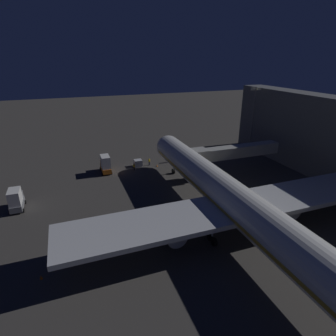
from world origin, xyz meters
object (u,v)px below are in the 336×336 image
object	(u,v)px
apron_floodlight_mast	(253,116)
ground_crew_by_belt_loader	(149,161)
cargo_truck_aft	(105,164)
baggage_container_mid_row	(138,163)
catering_truck	(16,199)
traffic_cone_nose_starboard	(157,166)
airliner_at_gate	(238,205)
traffic_cone_wingtip_svc_side	(41,277)
ground_crew_near_nose_gear	(134,166)
traffic_cone_nose_port	(173,163)
jet_bridge	(230,152)

from	to	relation	value
apron_floodlight_mast	ground_crew_by_belt_loader	distance (m)	30.71
cargo_truck_aft	baggage_container_mid_row	distance (m)	8.34
catering_truck	traffic_cone_nose_starboard	distance (m)	31.87
airliner_at_gate	traffic_cone_wingtip_svc_side	world-z (taller)	airliner_at_gate
apron_floodlight_mast	ground_crew_near_nose_gear	bearing A→B (deg)	2.27
ground_crew_near_nose_gear	traffic_cone_nose_port	world-z (taller)	ground_crew_near_nose_gear
traffic_cone_nose_starboard	traffic_cone_wingtip_svc_side	size ratio (longest dim) A/B	1.00
apron_floodlight_mast	ground_crew_by_belt_loader	xyz separation A→B (m)	(29.23, -0.67, -9.38)
jet_bridge	apron_floodlight_mast	bearing A→B (deg)	-140.55
jet_bridge	baggage_container_mid_row	world-z (taller)	jet_bridge
traffic_cone_nose_port	traffic_cone_nose_starboard	distance (m)	4.40
ground_crew_near_nose_gear	traffic_cone_nose_starboard	size ratio (longest dim) A/B	3.28
cargo_truck_aft	baggage_container_mid_row	bearing A→B (deg)	-171.04
airliner_at_gate	cargo_truck_aft	bearing A→B (deg)	-65.40
jet_bridge	ground_crew_near_nose_gear	size ratio (longest dim) A/B	11.96
airliner_at_gate	cargo_truck_aft	world-z (taller)	airliner_at_gate
ground_crew_near_nose_gear	traffic_cone_nose_port	bearing A→B (deg)	-177.57
airliner_at_gate	ground_crew_by_belt_loader	bearing A→B (deg)	-83.53
apron_floodlight_mast	traffic_cone_nose_starboard	distance (m)	29.50
baggage_container_mid_row	traffic_cone_nose_starboard	world-z (taller)	baggage_container_mid_row
cargo_truck_aft	traffic_cone_nose_starboard	bearing A→B (deg)	177.04
jet_bridge	cargo_truck_aft	size ratio (longest dim) A/B	4.42
jet_bridge	traffic_cone_wingtip_svc_side	xyz separation A→B (m)	(38.94, 20.13, -5.18)
jet_bridge	catering_truck	world-z (taller)	jet_bridge
cargo_truck_aft	ground_crew_by_belt_loader	size ratio (longest dim) A/B	2.69
ground_crew_by_belt_loader	traffic_cone_nose_starboard	bearing A→B (deg)	134.52
airliner_at_gate	traffic_cone_nose_starboard	world-z (taller)	airliner_at_gate
baggage_container_mid_row	ground_crew_by_belt_loader	distance (m)	2.81
apron_floodlight_mast	traffic_cone_wingtip_svc_side	distance (m)	62.36
jet_bridge	traffic_cone_wingtip_svc_side	bearing A→B (deg)	27.34
airliner_at_gate	traffic_cone_nose_starboard	bearing A→B (deg)	-85.99
airliner_at_gate	baggage_container_mid_row	size ratio (longest dim) A/B	35.22
cargo_truck_aft	baggage_container_mid_row	world-z (taller)	cargo_truck_aft
cargo_truck_aft	traffic_cone_wingtip_svc_side	distance (m)	33.82
catering_truck	ground_crew_by_belt_loader	world-z (taller)	catering_truck
catering_truck	baggage_container_mid_row	xyz separation A→B (m)	(-25.54, -12.95, -1.15)
ground_crew_by_belt_loader	traffic_cone_wingtip_svc_side	bearing A→B (deg)	53.78
traffic_cone_nose_port	cargo_truck_aft	bearing A→B (deg)	-2.19
jet_bridge	ground_crew_near_nose_gear	world-z (taller)	jet_bridge
airliner_at_gate	apron_floodlight_mast	size ratio (longest dim) A/B	3.64
ground_crew_by_belt_loader	traffic_cone_wingtip_svc_side	size ratio (longest dim) A/B	3.31
ground_crew_by_belt_loader	traffic_cone_nose_port	world-z (taller)	ground_crew_by_belt_loader
baggage_container_mid_row	airliner_at_gate	bearing A→B (deg)	101.07
airliner_at_gate	ground_crew_near_nose_gear	bearing A→B (deg)	-75.31
jet_bridge	traffic_cone_nose_port	size ratio (longest dim) A/B	39.24
ground_crew_near_nose_gear	cargo_truck_aft	bearing A→B (deg)	-9.39
catering_truck	ground_crew_by_belt_loader	size ratio (longest dim) A/B	2.56
airliner_at_gate	cargo_truck_aft	xyz separation A→B (m)	(14.65, -32.00, -3.22)
baggage_container_mid_row	traffic_cone_nose_starboard	bearing A→B (deg)	155.92
apron_floodlight_mast	baggage_container_mid_row	size ratio (longest dim) A/B	9.68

